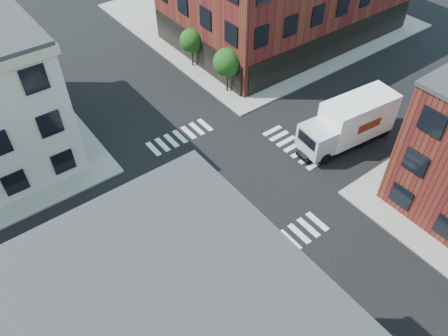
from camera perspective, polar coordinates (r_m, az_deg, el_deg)
name	(u,v)px	position (r m, az deg, el deg)	size (l,w,h in m)	color
ground	(229,182)	(34.34, 0.60, -1.86)	(120.00, 120.00, 0.00)	black
sidewalk_ne	(259,15)	(58.85, 4.55, 19.28)	(30.00, 30.00, 0.15)	gray
tree_near	(228,63)	(42.26, 0.50, 13.51)	(2.69, 2.69, 4.49)	black
tree_far	(192,41)	(46.69, -4.18, 16.16)	(2.43, 2.43, 4.07)	black
signal_pole	(208,263)	(26.22, -2.16, -12.34)	(1.29, 1.24, 4.60)	black
box_truck	(350,122)	(38.08, 16.12, 5.83)	(9.23, 3.64, 4.09)	white
traffic_cone	(213,267)	(29.09, -1.50, -12.81)	(0.38, 0.38, 0.67)	red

